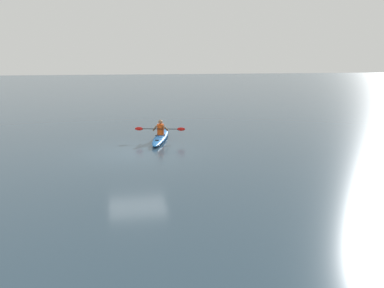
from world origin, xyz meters
name	(u,v)px	position (x,y,z in m)	size (l,w,h in m)	color
ground_plane	(136,153)	(0.00, 0.00, 0.00)	(160.00, 160.00, 0.00)	#283D4C
kayak	(161,137)	(-1.35, -2.60, 0.13)	(1.59, 4.36, 0.25)	#1959A5
kayaker	(160,128)	(-1.34, -2.58, 0.57)	(2.41, 0.68, 0.75)	#E04C14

